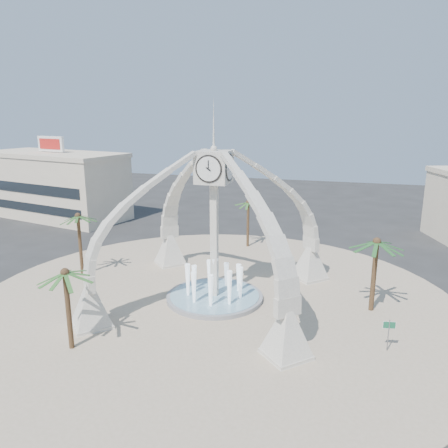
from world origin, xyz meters
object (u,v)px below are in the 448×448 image
(palm_south, at_px, (65,274))
(street_sign, at_px, (389,329))
(clock_tower, at_px, (214,224))
(palm_east, at_px, (377,243))
(palm_west, at_px, (78,217))
(palm_north, at_px, (248,203))
(fountain, at_px, (215,296))

(palm_south, distance_m, street_sign, 20.99)
(clock_tower, relative_size, palm_east, 2.80)
(palm_south, bearing_deg, palm_west, 121.42)
(palm_south, bearing_deg, clock_tower, 56.93)
(palm_east, relative_size, palm_south, 1.07)
(clock_tower, height_order, palm_north, clock_tower)
(clock_tower, height_order, palm_east, clock_tower)
(palm_east, xyz_separation_m, street_sign, (0.85, -6.11, -3.97))
(street_sign, bearing_deg, palm_east, 87.37)
(fountain, distance_m, palm_east, 13.60)
(fountain, bearing_deg, palm_east, 7.17)
(fountain, bearing_deg, palm_south, -123.07)
(clock_tower, distance_m, palm_west, 13.98)
(palm_north, height_order, street_sign, palm_north)
(palm_north, bearing_deg, street_sign, -54.47)
(palm_west, bearing_deg, palm_south, -58.58)
(palm_north, bearing_deg, palm_south, -102.58)
(palm_west, bearing_deg, palm_east, -0.30)
(palm_east, xyz_separation_m, palm_west, (-26.29, 0.14, 0.19))
(fountain, xyz_separation_m, palm_west, (-13.86, 1.70, 5.47))
(palm_east, bearing_deg, street_sign, -82.09)
(clock_tower, xyz_separation_m, palm_west, (-13.86, 1.70, -0.73))
(palm_east, relative_size, palm_west, 0.98)
(street_sign, bearing_deg, palm_north, 114.99)
(fountain, distance_m, palm_west, 15.00)
(palm_east, xyz_separation_m, palm_south, (-19.05, -11.72, -0.32))
(palm_east, distance_m, palm_south, 22.37)
(clock_tower, bearing_deg, palm_west, 173.01)
(palm_east, bearing_deg, palm_south, -148.39)
(fountain, relative_size, palm_east, 1.25)
(fountain, relative_size, palm_north, 1.36)
(fountain, height_order, palm_north, palm_north)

